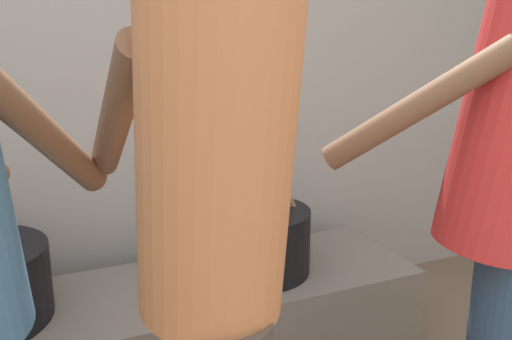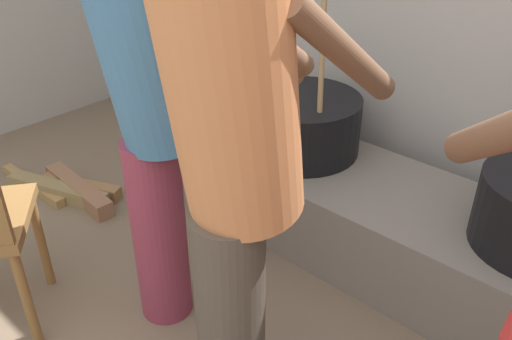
% 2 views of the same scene
% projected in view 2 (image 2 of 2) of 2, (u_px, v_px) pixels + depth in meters
% --- Properties ---
extents(hearth_ledge, '(2.41, 0.60, 0.37)m').
position_uv_depth(hearth_ledge, '(392.00, 228.00, 2.31)').
color(hearth_ledge, slate).
rests_on(hearth_ledge, ground_plane).
extents(cooking_pot_main, '(0.56, 0.56, 0.72)m').
position_uv_depth(cooking_pot_main, '(301.00, 123.00, 2.48)').
color(cooking_pot_main, black).
rests_on(cooking_pot_main, hearth_ledge).
extents(cook_in_orange_shirt, '(0.35, 0.68, 1.63)m').
position_uv_depth(cook_in_orange_shirt, '(235.00, 160.00, 1.29)').
color(cook_in_orange_shirt, '#4C4238').
rests_on(cook_in_orange_shirt, ground_plane).
extents(cook_in_blue_shirt, '(0.61, 0.72, 1.56)m').
position_uv_depth(cook_in_blue_shirt, '(155.00, 102.00, 1.71)').
color(cook_in_blue_shirt, '#8C3347').
rests_on(cook_in_blue_shirt, ground_plane).
extents(firewood_pile, '(0.83, 0.37, 0.09)m').
position_uv_depth(firewood_pile, '(67.00, 190.00, 2.84)').
color(firewood_pile, '#A07947').
rests_on(firewood_pile, ground_plane).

